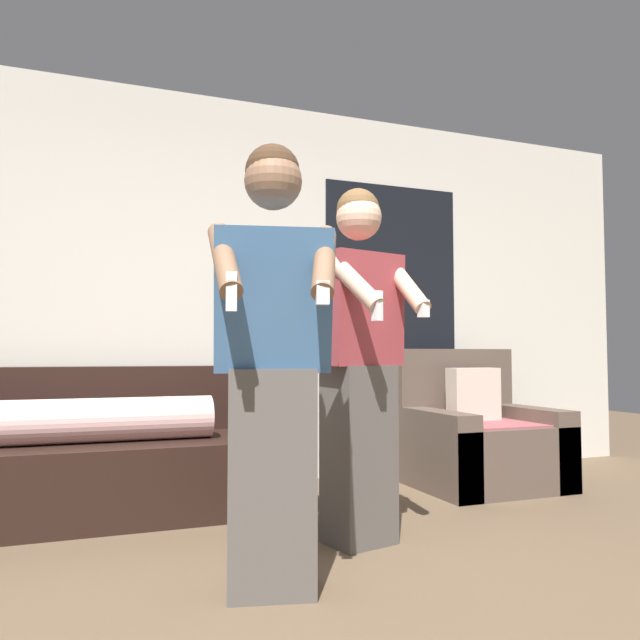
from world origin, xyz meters
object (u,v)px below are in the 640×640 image
(couch, at_px, (109,459))
(person_left, at_px, (272,363))
(armchair, at_px, (475,439))
(person_right, at_px, (360,358))

(couch, relative_size, person_left, 1.27)
(couch, height_order, person_left, person_left)
(couch, distance_m, armchair, 2.40)
(armchair, relative_size, person_right, 0.55)
(couch, bearing_deg, armchair, -2.97)
(person_left, bearing_deg, armchair, 36.61)
(couch, bearing_deg, person_right, -44.29)
(person_left, height_order, person_right, person_right)
(armchair, bearing_deg, couch, 177.03)
(person_left, distance_m, person_right, 0.73)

